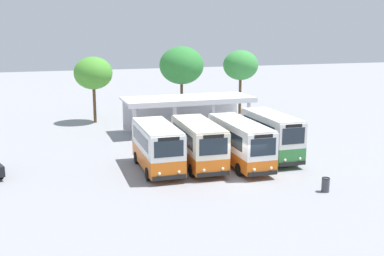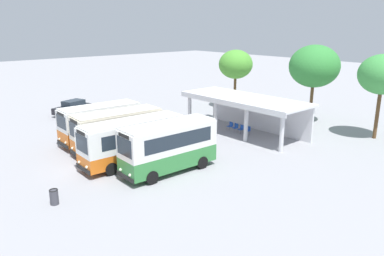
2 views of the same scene
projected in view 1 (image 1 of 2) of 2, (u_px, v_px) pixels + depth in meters
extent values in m
plane|color=#939399|center=(243.00, 179.00, 31.12)|extent=(180.00, 180.00, 0.00)
cylinder|color=black|center=(181.00, 171.00, 31.25)|extent=(0.24, 0.90, 0.90)
cylinder|color=black|center=(148.00, 174.00, 30.61)|extent=(0.24, 0.90, 0.90)
cylinder|color=black|center=(166.00, 155.00, 35.18)|extent=(0.24, 0.90, 0.90)
cylinder|color=black|center=(136.00, 158.00, 34.54)|extent=(0.24, 0.90, 0.90)
cube|color=orange|center=(157.00, 157.00, 32.79)|extent=(2.50, 6.83, 1.15)
cube|color=silver|center=(157.00, 138.00, 32.50)|extent=(2.50, 6.83, 1.63)
cube|color=silver|center=(157.00, 126.00, 32.32)|extent=(2.43, 6.63, 0.12)
cube|color=black|center=(169.00, 178.00, 29.68)|extent=(2.23, 0.15, 0.28)
cube|color=#1E2833|center=(169.00, 149.00, 29.33)|extent=(1.92, 0.10, 1.06)
cube|color=black|center=(169.00, 139.00, 29.20)|extent=(1.41, 0.08, 0.24)
cube|color=#1E2833|center=(173.00, 136.00, 32.92)|extent=(0.17, 5.42, 0.90)
cube|color=#1E2833|center=(140.00, 138.00, 32.25)|extent=(0.17, 5.42, 0.90)
sphere|color=#EAEACC|center=(179.00, 172.00, 29.81)|extent=(0.20, 0.20, 0.20)
sphere|color=#EAEACC|center=(159.00, 174.00, 29.44)|extent=(0.20, 0.20, 0.20)
cylinder|color=black|center=(223.00, 168.00, 31.97)|extent=(0.27, 0.91, 0.90)
cylinder|color=black|center=(191.00, 171.00, 31.39)|extent=(0.27, 0.91, 0.90)
cylinder|color=black|center=(204.00, 152.00, 36.08)|extent=(0.27, 0.91, 0.90)
cylinder|color=black|center=(176.00, 154.00, 35.50)|extent=(0.27, 0.91, 0.90)
cube|color=orange|center=(198.00, 155.00, 33.64)|extent=(2.70, 7.14, 1.07)
cube|color=beige|center=(198.00, 136.00, 33.35)|extent=(2.70, 7.14, 1.70)
cube|color=beige|center=(198.00, 123.00, 33.16)|extent=(2.62, 6.93, 0.12)
cube|color=black|center=(213.00, 174.00, 30.38)|extent=(2.23, 0.21, 0.28)
cube|color=#1E2833|center=(213.00, 147.00, 30.04)|extent=(1.92, 0.15, 1.11)
cube|color=black|center=(214.00, 136.00, 29.90)|extent=(1.41, 0.12, 0.24)
cube|color=#1E2833|center=(213.00, 134.00, 33.74)|extent=(0.33, 5.62, 0.94)
cube|color=#1E2833|center=(182.00, 136.00, 33.13)|extent=(0.33, 5.62, 0.94)
sphere|color=#EAEACC|center=(223.00, 169.00, 30.49)|extent=(0.20, 0.20, 0.20)
sphere|color=#EAEACC|center=(204.00, 170.00, 30.16)|extent=(0.20, 0.20, 0.20)
cylinder|color=black|center=(267.00, 167.00, 32.24)|extent=(0.24, 0.91, 0.90)
cylinder|color=black|center=(239.00, 169.00, 31.64)|extent=(0.24, 0.91, 0.90)
cylinder|color=black|center=(240.00, 150.00, 36.77)|extent=(0.24, 0.91, 0.90)
cylinder|color=black|center=(215.00, 152.00, 36.17)|extent=(0.24, 0.91, 0.90)
cube|color=orange|center=(239.00, 154.00, 34.12)|extent=(2.39, 7.87, 0.96)
cube|color=white|center=(240.00, 135.00, 33.84)|extent=(2.39, 7.87, 1.79)
cube|color=white|center=(240.00, 122.00, 33.64)|extent=(2.32, 7.63, 0.12)
cube|color=black|center=(263.00, 174.00, 30.51)|extent=(2.09, 0.15, 0.28)
cube|color=#1E2833|center=(263.00, 147.00, 30.18)|extent=(1.80, 0.09, 1.17)
cube|color=black|center=(264.00, 136.00, 30.03)|extent=(1.32, 0.08, 0.24)
cube|color=#1E2833|center=(253.00, 133.00, 34.23)|extent=(0.19, 6.25, 0.99)
cube|color=#1E2833|center=(225.00, 135.00, 33.61)|extent=(0.19, 6.25, 0.99)
sphere|color=#EAEACC|center=(271.00, 168.00, 30.63)|extent=(0.20, 0.20, 0.20)
sphere|color=#EAEACC|center=(254.00, 170.00, 30.28)|extent=(0.20, 0.20, 0.20)
cylinder|color=black|center=(296.00, 159.00, 34.30)|extent=(0.24, 0.91, 0.90)
cylinder|color=black|center=(271.00, 161.00, 33.72)|extent=(0.24, 0.91, 0.90)
cylinder|color=black|center=(270.00, 145.00, 38.28)|extent=(0.24, 0.91, 0.90)
cylinder|color=black|center=(247.00, 147.00, 37.70)|extent=(0.24, 0.91, 0.90)
cube|color=#337F3D|center=(271.00, 146.00, 35.89)|extent=(2.31, 6.91, 1.18)
cube|color=silver|center=(271.00, 127.00, 35.58)|extent=(2.31, 6.91, 1.79)
cube|color=silver|center=(272.00, 115.00, 35.39)|extent=(2.24, 6.70, 0.12)
cube|color=black|center=(292.00, 164.00, 32.75)|extent=(2.04, 0.15, 0.28)
cube|color=#1E2833|center=(293.00, 136.00, 32.38)|extent=(1.76, 0.09, 1.16)
cube|color=black|center=(294.00, 126.00, 32.23)|extent=(1.29, 0.08, 0.24)
cube|color=#1E2833|center=(283.00, 125.00, 35.97)|extent=(0.18, 5.49, 0.99)
cube|color=#1E2833|center=(258.00, 127.00, 35.36)|extent=(0.18, 5.49, 0.99)
sphere|color=#EAEACC|center=(300.00, 159.00, 32.86)|extent=(0.20, 0.20, 0.20)
sphere|color=#EAEACC|center=(285.00, 160.00, 32.52)|extent=(0.20, 0.20, 0.20)
cylinder|color=black|center=(1.00, 174.00, 31.09)|extent=(0.37, 0.66, 0.64)
cylinder|color=silver|center=(135.00, 123.00, 41.74)|extent=(0.36, 0.36, 3.20)
cylinder|color=silver|center=(175.00, 120.00, 42.90)|extent=(0.36, 0.36, 3.20)
cylinder|color=silver|center=(213.00, 118.00, 44.05)|extent=(0.36, 0.36, 3.20)
cylinder|color=silver|center=(249.00, 115.00, 45.21)|extent=(0.36, 0.36, 3.20)
cube|color=silver|center=(182.00, 112.00, 47.02)|extent=(12.00, 0.20, 3.20)
cube|color=silver|center=(188.00, 98.00, 44.80)|extent=(12.50, 4.72, 0.20)
cube|color=silver|center=(196.00, 104.00, 42.71)|extent=(12.50, 0.10, 0.28)
cylinder|color=slate|center=(179.00, 132.00, 44.49)|extent=(0.03, 0.03, 0.44)
cylinder|color=slate|center=(176.00, 132.00, 44.39)|extent=(0.03, 0.03, 0.44)
cylinder|color=slate|center=(178.00, 131.00, 44.82)|extent=(0.03, 0.03, 0.44)
cylinder|color=slate|center=(175.00, 131.00, 44.72)|extent=(0.03, 0.03, 0.44)
cube|color=#1E4CB2|center=(177.00, 129.00, 44.55)|extent=(0.45, 0.45, 0.04)
cube|color=#1E4CB2|center=(176.00, 126.00, 44.70)|extent=(0.44, 0.05, 0.40)
cylinder|color=slate|center=(186.00, 131.00, 44.67)|extent=(0.03, 0.03, 0.44)
cylinder|color=slate|center=(183.00, 131.00, 44.57)|extent=(0.03, 0.03, 0.44)
cylinder|color=slate|center=(185.00, 130.00, 45.00)|extent=(0.03, 0.03, 0.44)
cylinder|color=slate|center=(182.00, 131.00, 44.90)|extent=(0.03, 0.03, 0.44)
cube|color=#1E4CB2|center=(184.00, 128.00, 44.73)|extent=(0.45, 0.45, 0.04)
cube|color=#1E4CB2|center=(183.00, 126.00, 44.88)|extent=(0.44, 0.05, 0.40)
cylinder|color=slate|center=(193.00, 131.00, 44.91)|extent=(0.03, 0.03, 0.44)
cylinder|color=slate|center=(190.00, 131.00, 44.81)|extent=(0.03, 0.03, 0.44)
cylinder|color=slate|center=(192.00, 130.00, 45.24)|extent=(0.03, 0.03, 0.44)
cylinder|color=slate|center=(189.00, 130.00, 45.14)|extent=(0.03, 0.03, 0.44)
cube|color=#1E4CB2|center=(191.00, 128.00, 44.98)|extent=(0.45, 0.45, 0.04)
cube|color=#1E4CB2|center=(190.00, 125.00, 45.12)|extent=(0.44, 0.05, 0.40)
cylinder|color=slate|center=(200.00, 130.00, 45.20)|extent=(0.03, 0.03, 0.44)
cylinder|color=slate|center=(196.00, 130.00, 45.10)|extent=(0.03, 0.03, 0.44)
cylinder|color=slate|center=(199.00, 129.00, 45.53)|extent=(0.03, 0.03, 0.44)
cylinder|color=slate|center=(195.00, 129.00, 45.43)|extent=(0.03, 0.03, 0.44)
cube|color=#1E4CB2|center=(198.00, 127.00, 45.27)|extent=(0.45, 0.45, 0.04)
cube|color=#1E4CB2|center=(197.00, 125.00, 45.41)|extent=(0.44, 0.05, 0.40)
cylinder|color=brown|center=(182.00, 99.00, 53.34)|extent=(0.32, 0.32, 3.94)
ellipsoid|color=#338438|center=(182.00, 65.00, 52.55)|extent=(5.01, 5.01, 4.26)
cylinder|color=brown|center=(240.00, 96.00, 54.84)|extent=(0.32, 0.32, 4.20)
ellipsoid|color=green|center=(241.00, 65.00, 54.09)|extent=(4.07, 4.07, 3.46)
cylinder|color=brown|center=(95.00, 105.00, 49.59)|extent=(0.32, 0.32, 3.79)
ellipsoid|color=#4C9933|center=(93.00, 73.00, 48.89)|extent=(4.03, 4.03, 3.42)
cylinder|color=#3F3F47|center=(326.00, 185.00, 28.54)|extent=(0.48, 0.48, 0.85)
torus|color=black|center=(326.00, 178.00, 28.44)|extent=(0.49, 0.49, 0.06)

